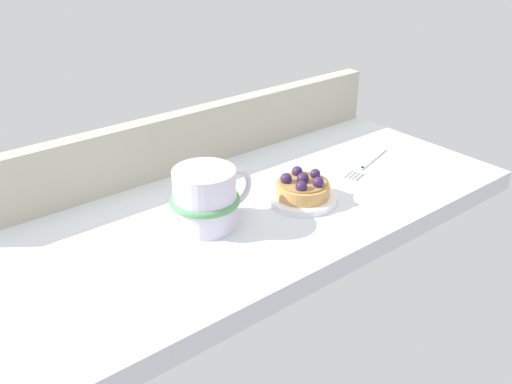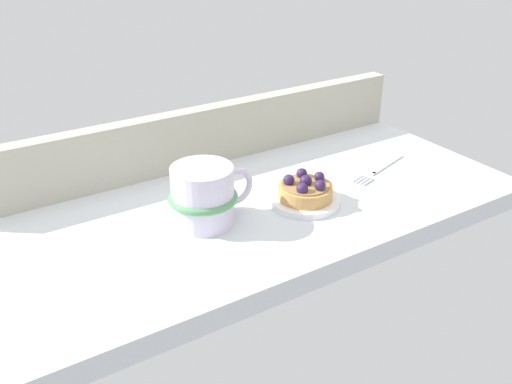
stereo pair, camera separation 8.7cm
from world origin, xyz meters
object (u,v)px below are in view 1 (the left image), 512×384
object	(u,v)px
dessert_plate	(302,198)
coffee_mug	(206,198)
dessert_fork	(367,163)
raspberry_tart	(303,187)

from	to	relation	value
dessert_plate	coffee_mug	size ratio (longest dim) A/B	0.82
dessert_plate	coffee_mug	xyz separation A→B (cm)	(-16.52, 3.31, 4.11)
dessert_plate	dessert_fork	size ratio (longest dim) A/B	0.73
dessert_plate	dessert_fork	distance (cm)	19.48
coffee_mug	dessert_fork	size ratio (longest dim) A/B	0.89
raspberry_tart	dessert_fork	xyz separation A→B (cm)	(19.28, 2.84, -2.26)
dessert_plate	coffee_mug	world-z (taller)	coffee_mug
dessert_plate	coffee_mug	bearing A→B (deg)	168.65
dessert_plate	raspberry_tart	xyz separation A→B (cm)	(-0.01, -0.01, 2.07)
raspberry_tart	dessert_fork	distance (cm)	19.62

